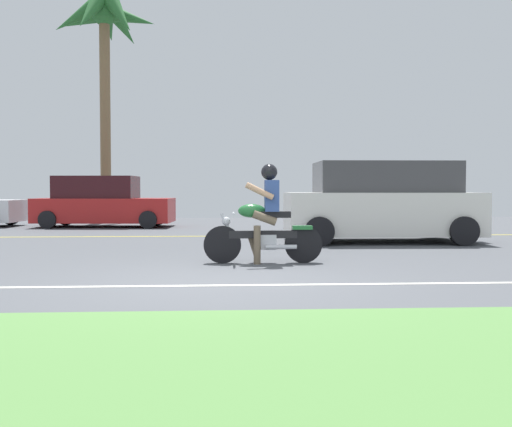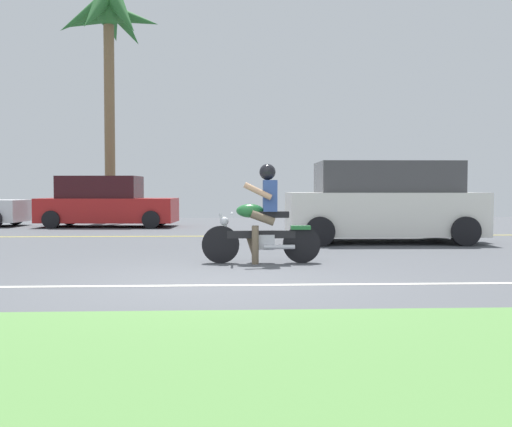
{
  "view_description": "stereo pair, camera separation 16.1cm",
  "coord_description": "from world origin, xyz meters",
  "px_view_note": "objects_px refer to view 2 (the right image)",
  "views": [
    {
      "loc": [
        -0.03,
        -7.97,
        1.23
      ],
      "look_at": [
        0.7,
        4.21,
        0.74
      ],
      "focal_mm": 42.24,
      "sensor_mm": 36.0,
      "label": 1
    },
    {
      "loc": [
        0.13,
        -7.98,
        1.23
      ],
      "look_at": [
        0.7,
        4.21,
        0.74
      ],
      "focal_mm": 42.24,
      "sensor_mm": 36.0,
      "label": 2
    }
  ],
  "objects_px": {
    "suv_nearby": "(384,203)",
    "palm_tree_0": "(109,30)",
    "parked_car_1": "(106,203)",
    "motorcyclist": "(262,221)"
  },
  "relations": [
    {
      "from": "parked_car_1",
      "to": "palm_tree_0",
      "type": "bearing_deg",
      "value": 98.84
    },
    {
      "from": "parked_car_1",
      "to": "palm_tree_0",
      "type": "height_order",
      "value": "palm_tree_0"
    },
    {
      "from": "suv_nearby",
      "to": "parked_car_1",
      "type": "distance_m",
      "value": 9.75
    },
    {
      "from": "palm_tree_0",
      "to": "parked_car_1",
      "type": "bearing_deg",
      "value": -81.16
    },
    {
      "from": "motorcyclist",
      "to": "parked_car_1",
      "type": "bearing_deg",
      "value": 114.59
    },
    {
      "from": "parked_car_1",
      "to": "suv_nearby",
      "type": "bearing_deg",
      "value": -38.64
    },
    {
      "from": "suv_nearby",
      "to": "palm_tree_0",
      "type": "bearing_deg",
      "value": 129.98
    },
    {
      "from": "motorcyclist",
      "to": "palm_tree_0",
      "type": "relative_size",
      "value": 0.22
    },
    {
      "from": "motorcyclist",
      "to": "suv_nearby",
      "type": "height_order",
      "value": "suv_nearby"
    },
    {
      "from": "motorcyclist",
      "to": "suv_nearby",
      "type": "distance_m",
      "value": 4.94
    }
  ]
}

